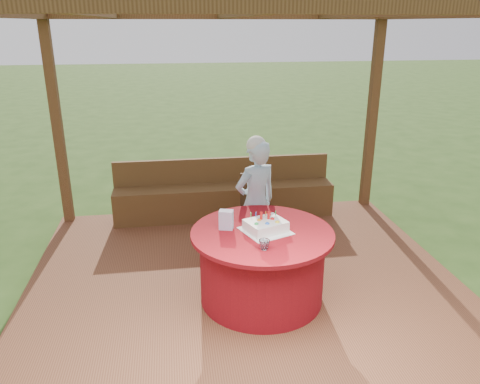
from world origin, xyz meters
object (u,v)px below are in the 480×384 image
(table, at_px, (262,265))
(elderly_woman, at_px, (256,201))
(bench, at_px, (224,198))
(gift_bag, at_px, (226,220))
(drinking_glass, at_px, (264,245))
(birthday_cake, at_px, (266,226))
(chair, at_px, (255,206))

(table, bearing_deg, elderly_woman, 84.22)
(bench, xyz_separation_m, elderly_woman, (0.19, -1.35, 0.46))
(gift_bag, height_order, drinking_glass, gift_bag)
(birthday_cake, height_order, drinking_glass, birthday_cake)
(elderly_woman, height_order, gift_bag, elderly_woman)
(bench, height_order, elderly_woman, elderly_woman)
(chair, relative_size, birthday_cake, 1.60)
(bench, height_order, table, bench)
(table, distance_m, chair, 1.34)
(table, relative_size, gift_bag, 7.25)
(bench, distance_m, chair, 0.87)
(chair, relative_size, gift_bag, 4.45)
(bench, bearing_deg, gift_bag, -96.08)
(chair, distance_m, drinking_glass, 1.74)
(birthday_cake, bearing_deg, chair, 83.72)
(bench, relative_size, table, 2.23)
(bench, xyz_separation_m, drinking_glass, (0.06, -2.50, 0.50))
(gift_bag, bearing_deg, elderly_woman, 74.99)
(table, xyz_separation_m, drinking_glass, (-0.05, -0.37, 0.40))
(elderly_woman, relative_size, gift_bag, 7.80)
(chair, bearing_deg, table, -97.59)
(table, relative_size, birthday_cake, 2.60)
(elderly_woman, bearing_deg, bench, 98.09)
(birthday_cake, distance_m, gift_bag, 0.38)
(drinking_glass, bearing_deg, table, 81.50)
(birthday_cake, distance_m, drinking_glass, 0.38)
(gift_bag, xyz_separation_m, drinking_glass, (0.27, -0.48, -0.05))
(table, distance_m, elderly_woman, 0.87)
(birthday_cake, relative_size, drinking_glass, 5.37)
(chair, height_order, birthday_cake, birthday_cake)
(elderly_woman, distance_m, gift_bag, 0.79)
(table, xyz_separation_m, gift_bag, (-0.33, 0.11, 0.45))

